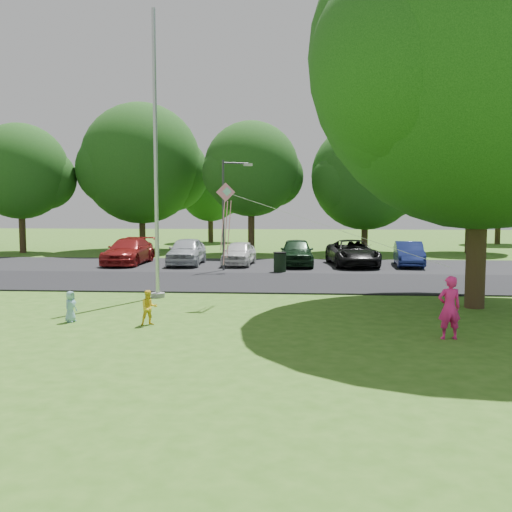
# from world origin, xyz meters

# --- Properties ---
(ground) EXTENTS (120.00, 120.00, 0.00)m
(ground) POSITION_xyz_m (0.00, 0.00, 0.00)
(ground) COLOR #35651A
(ground) RESTS_ON ground
(park_road) EXTENTS (60.00, 6.00, 0.06)m
(park_road) POSITION_xyz_m (0.00, 9.00, 0.03)
(park_road) COLOR black
(park_road) RESTS_ON ground
(parking_strip) EXTENTS (42.00, 7.00, 0.06)m
(parking_strip) POSITION_xyz_m (0.00, 15.50, 0.03)
(parking_strip) COLOR black
(parking_strip) RESTS_ON ground
(flagpole) EXTENTS (0.50, 0.50, 10.00)m
(flagpole) POSITION_xyz_m (-3.50, 5.00, 4.17)
(flagpole) COLOR #B7BABF
(flagpole) RESTS_ON ground
(street_lamp) EXTENTS (1.46, 0.71, 5.46)m
(street_lamp) POSITION_xyz_m (-1.96, 13.08, 3.28)
(street_lamp) COLOR #3F3F44
(street_lamp) RESTS_ON ground
(trash_can) EXTENTS (0.64, 0.64, 1.01)m
(trash_can) POSITION_xyz_m (0.63, 12.51, 0.51)
(trash_can) COLOR black
(trash_can) RESTS_ON ground
(big_tree) EXTENTS (11.36, 10.82, 13.32)m
(big_tree) POSITION_xyz_m (7.09, 3.66, 7.60)
(big_tree) COLOR #332316
(big_tree) RESTS_ON ground
(tree_row) EXTENTS (64.35, 11.94, 10.88)m
(tree_row) POSITION_xyz_m (1.59, 24.23, 5.71)
(tree_row) COLOR #332316
(tree_row) RESTS_ON ground
(horizon_trees) EXTENTS (77.46, 7.20, 7.02)m
(horizon_trees) POSITION_xyz_m (4.06, 33.88, 4.30)
(horizon_trees) COLOR #332316
(horizon_trees) RESTS_ON ground
(parked_cars) EXTENTS (16.94, 5.11, 1.47)m
(parked_cars) POSITION_xyz_m (-0.49, 15.46, 0.75)
(parked_cars) COLOR maroon
(parked_cars) RESTS_ON ground
(woman) EXTENTS (0.62, 0.44, 1.57)m
(woman) POSITION_xyz_m (5.20, -0.69, 0.79)
(woman) COLOR #FA2183
(woman) RESTS_ON ground
(child_yellow) EXTENTS (0.59, 0.54, 0.97)m
(child_yellow) POSITION_xyz_m (-2.60, 0.38, 0.49)
(child_yellow) COLOR yellow
(child_yellow) RESTS_ON ground
(child_blue) EXTENTS (0.37, 0.48, 0.88)m
(child_blue) POSITION_xyz_m (-4.93, 0.64, 0.44)
(child_blue) COLOR #84B9CA
(child_blue) RESTS_ON ground
(kite) EXTENTS (6.41, 4.73, 2.73)m
(kite) POSITION_xyz_m (-0.73, 3.65, 3.25)
(kite) COLOR pink
(kite) RESTS_ON ground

